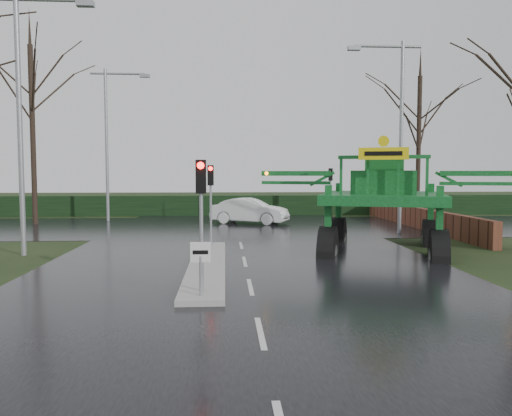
{
  "coord_description": "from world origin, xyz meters",
  "views": [
    {
      "loc": [
        -0.69,
        -13.69,
        3.19
      ],
      "look_at": [
        0.36,
        3.26,
        2.0
      ],
      "focal_mm": 35.0,
      "sensor_mm": 36.0,
      "label": 1
    }
  ],
  "objects": [
    {
      "name": "traffic_signal_mid",
      "position": [
        -1.3,
        7.49,
        2.59
      ],
      "size": [
        0.26,
        0.33,
        3.52
      ],
      "color": "gray",
      "rests_on": "ground"
    },
    {
      "name": "keep_left_sign",
      "position": [
        -1.3,
        -1.5,
        1.06
      ],
      "size": [
        0.5,
        0.07,
        1.35
      ],
      "color": "gray",
      "rests_on": "ground"
    },
    {
      "name": "traffic_signal_near",
      "position": [
        -1.3,
        -1.01,
        2.59
      ],
      "size": [
        0.26,
        0.33,
        3.52
      ],
      "color": "gray",
      "rests_on": "ground"
    },
    {
      "name": "hedge_row",
      "position": [
        0.0,
        24.0,
        0.75
      ],
      "size": [
        44.0,
        0.9,
        1.5
      ],
      "primitive_type": "cube",
      "color": "black",
      "rests_on": "ground"
    },
    {
      "name": "road_main",
      "position": [
        0.0,
        10.0,
        0.0
      ],
      "size": [
        14.0,
        80.0,
        0.02
      ],
      "primitive_type": "cube",
      "color": "black",
      "rests_on": "ground"
    },
    {
      "name": "traffic_signal_far",
      "position": [
        6.5,
        20.01,
        2.59
      ],
      "size": [
        0.26,
        0.33,
        3.52
      ],
      "rotation": [
        0.0,
        0.0,
        3.14
      ],
      "color": "gray",
      "rests_on": "ground"
    },
    {
      "name": "street_light_left_near",
      "position": [
        -8.19,
        6.0,
        5.99
      ],
      "size": [
        3.85,
        0.3,
        10.0
      ],
      "color": "gray",
      "rests_on": "ground"
    },
    {
      "name": "street_light_right",
      "position": [
        8.19,
        12.0,
        5.99
      ],
      "size": [
        3.85,
        0.3,
        10.0
      ],
      "color": "gray",
      "rests_on": "ground"
    },
    {
      "name": "crop_sprayer",
      "position": [
        3.4,
        5.68,
        2.7
      ],
      "size": [
        9.75,
        7.53,
        5.71
      ],
      "rotation": [
        0.0,
        0.0,
        -0.32
      ],
      "color": "black",
      "rests_on": "ground"
    },
    {
      "name": "brick_wall",
      "position": [
        10.5,
        16.0,
        0.6
      ],
      "size": [
        0.4,
        20.0,
        1.2
      ],
      "primitive_type": "cube",
      "color": "#592D1E",
      "rests_on": "ground"
    },
    {
      "name": "street_light_left_far",
      "position": [
        -8.19,
        20.0,
        5.99
      ],
      "size": [
        3.85,
        0.3,
        10.0
      ],
      "color": "gray",
      "rests_on": "ground"
    },
    {
      "name": "tree_right_far",
      "position": [
        13.0,
        21.0,
        6.5
      ],
      "size": [
        7.0,
        7.0,
        12.05
      ],
      "color": "black",
      "rests_on": "ground"
    },
    {
      "name": "ground",
      "position": [
        0.0,
        0.0,
        0.0
      ],
      "size": [
        140.0,
        140.0,
        0.0
      ],
      "primitive_type": "plane",
      "color": "black",
      "rests_on": "ground"
    },
    {
      "name": "median_island",
      "position": [
        -1.3,
        3.0,
        0.09
      ],
      "size": [
        1.2,
        10.0,
        0.16
      ],
      "primitive_type": "cube",
      "color": "gray",
      "rests_on": "ground"
    },
    {
      "name": "tree_left_far",
      "position": [
        -12.5,
        18.0,
        7.15
      ],
      "size": [
        7.7,
        7.7,
        13.26
      ],
      "color": "black",
      "rests_on": "ground"
    },
    {
      "name": "road_cross",
      "position": [
        0.0,
        16.0,
        0.01
      ],
      "size": [
        80.0,
        12.0,
        0.02
      ],
      "primitive_type": "cube",
      "color": "black",
      "rests_on": "ground"
    },
    {
      "name": "white_sedan",
      "position": [
        0.85,
        17.54,
        0.0
      ],
      "size": [
        5.11,
        3.39,
        1.59
      ],
      "primitive_type": "imported",
      "rotation": [
        0.0,
        0.0,
        1.18
      ],
      "color": "white",
      "rests_on": "ground"
    }
  ]
}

